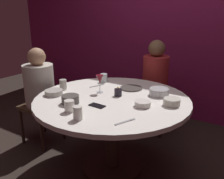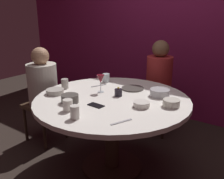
{
  "view_description": "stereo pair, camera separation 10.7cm",
  "coord_description": "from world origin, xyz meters",
  "px_view_note": "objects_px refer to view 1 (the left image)",
  "views": [
    {
      "loc": [
        1.16,
        -1.8,
        1.52
      ],
      "look_at": [
        0.0,
        0.0,
        0.83
      ],
      "focal_mm": 39.42,
      "sensor_mm": 36.0,
      "label": 1
    },
    {
      "loc": [
        1.25,
        -1.74,
        1.52
      ],
      "look_at": [
        0.0,
        0.0,
        0.83
      ],
      "focal_mm": 39.42,
      "sensor_mm": 36.0,
      "label": 2
    }
  ],
  "objects_px": {
    "seated_diner_left": "(39,85)",
    "seated_diner_back": "(155,76)",
    "dining_table": "(112,112)",
    "dinner_plate": "(131,88)",
    "bowl_sauce_side": "(143,104)",
    "cup_by_left_diner": "(78,113)",
    "bowl_serving_large": "(159,92)",
    "bowl_small_white": "(172,102)",
    "cup_center_front": "(104,78)",
    "candle_holder": "(118,92)",
    "cup_near_candle": "(63,84)",
    "wine_glass": "(100,80)",
    "cup_by_right_diner": "(69,106)",
    "bowl_rice_portion": "(70,99)",
    "cell_phone": "(97,106)",
    "bowl_salad_center": "(54,92)"
  },
  "relations": [
    {
      "from": "bowl_rice_portion",
      "to": "cup_by_right_diner",
      "type": "distance_m",
      "value": 0.18
    },
    {
      "from": "bowl_salad_center",
      "to": "wine_glass",
      "type": "bearing_deg",
      "value": 42.35
    },
    {
      "from": "cup_near_candle",
      "to": "dining_table",
      "type": "bearing_deg",
      "value": 5.73
    },
    {
      "from": "cell_phone",
      "to": "cup_by_left_diner",
      "type": "bearing_deg",
      "value": 10.39
    },
    {
      "from": "cup_near_candle",
      "to": "bowl_salad_center",
      "type": "bearing_deg",
      "value": -76.03
    },
    {
      "from": "dining_table",
      "to": "seated_diner_back",
      "type": "xyz_separation_m",
      "value": [
        0.0,
        1.01,
        0.12
      ]
    },
    {
      "from": "candle_holder",
      "to": "bowl_sauce_side",
      "type": "height_order",
      "value": "candle_holder"
    },
    {
      "from": "wine_glass",
      "to": "bowl_sauce_side",
      "type": "distance_m",
      "value": 0.54
    },
    {
      "from": "seated_diner_back",
      "to": "bowl_serving_large",
      "type": "xyz_separation_m",
      "value": [
        0.34,
        -0.71,
        0.05
      ]
    },
    {
      "from": "bowl_serving_large",
      "to": "bowl_small_white",
      "type": "height_order",
      "value": "bowl_serving_large"
    },
    {
      "from": "seated_diner_left",
      "to": "wine_glass",
      "type": "xyz_separation_m",
      "value": [
        0.8,
        0.07,
        0.17
      ]
    },
    {
      "from": "seated_diner_left",
      "to": "candle_holder",
      "type": "distance_m",
      "value": 1.01
    },
    {
      "from": "bowl_sauce_side",
      "to": "cup_near_candle",
      "type": "xyz_separation_m",
      "value": [
        -0.89,
        -0.02,
        0.03
      ]
    },
    {
      "from": "seated_diner_back",
      "to": "bowl_rice_portion",
      "type": "relative_size",
      "value": 7.77
    },
    {
      "from": "bowl_small_white",
      "to": "cup_by_right_diner",
      "type": "xyz_separation_m",
      "value": [
        -0.64,
        -0.57,
        0.02
      ]
    },
    {
      "from": "bowl_rice_portion",
      "to": "cup_near_candle",
      "type": "relative_size",
      "value": 1.48
    },
    {
      "from": "cell_phone",
      "to": "bowl_rice_portion",
      "type": "xyz_separation_m",
      "value": [
        -0.23,
        -0.07,
        0.03
      ]
    },
    {
      "from": "candle_holder",
      "to": "cell_phone",
      "type": "height_order",
      "value": "candle_holder"
    },
    {
      "from": "dining_table",
      "to": "dinner_plate",
      "type": "xyz_separation_m",
      "value": [
        0.02,
        0.34,
        0.15
      ]
    },
    {
      "from": "dining_table",
      "to": "cup_by_left_diner",
      "type": "distance_m",
      "value": 0.57
    },
    {
      "from": "cell_phone",
      "to": "cup_by_left_diner",
      "type": "height_order",
      "value": "cup_by_left_diner"
    },
    {
      "from": "bowl_sauce_side",
      "to": "cup_by_left_diner",
      "type": "distance_m",
      "value": 0.57
    },
    {
      "from": "bowl_salad_center",
      "to": "bowl_small_white",
      "type": "bearing_deg",
      "value": 18.42
    },
    {
      "from": "bowl_sauce_side",
      "to": "cup_near_candle",
      "type": "bearing_deg",
      "value": -178.97
    },
    {
      "from": "dining_table",
      "to": "wine_glass",
      "type": "xyz_separation_m",
      "value": [
        -0.18,
        0.07,
        0.27
      ]
    },
    {
      "from": "candle_holder",
      "to": "wine_glass",
      "type": "relative_size",
      "value": 0.51
    },
    {
      "from": "dining_table",
      "to": "bowl_salad_center",
      "type": "bearing_deg",
      "value": -155.72
    },
    {
      "from": "dining_table",
      "to": "candle_holder",
      "type": "height_order",
      "value": "candle_holder"
    },
    {
      "from": "cup_near_candle",
      "to": "cup_by_right_diner",
      "type": "xyz_separation_m",
      "value": [
        0.45,
        -0.4,
        -0.0
      ]
    },
    {
      "from": "seated_diner_left",
      "to": "seated_diner_back",
      "type": "height_order",
      "value": "seated_diner_back"
    },
    {
      "from": "cup_by_left_diner",
      "to": "bowl_serving_large",
      "type": "bearing_deg",
      "value": 70.54
    },
    {
      "from": "seated_diner_left",
      "to": "cup_by_right_diner",
      "type": "distance_m",
      "value": 0.99
    },
    {
      "from": "seated_diner_back",
      "to": "bowl_salad_center",
      "type": "height_order",
      "value": "seated_diner_back"
    },
    {
      "from": "cup_by_left_diner",
      "to": "cup_center_front",
      "type": "xyz_separation_m",
      "value": [
        -0.41,
        0.93,
        -0.0
      ]
    },
    {
      "from": "bowl_serving_large",
      "to": "bowl_salad_center",
      "type": "height_order",
      "value": "bowl_serving_large"
    },
    {
      "from": "seated_diner_left",
      "to": "bowl_rice_portion",
      "type": "relative_size",
      "value": 7.45
    },
    {
      "from": "wine_glass",
      "to": "bowl_serving_large",
      "type": "bearing_deg",
      "value": 24.14
    },
    {
      "from": "dining_table",
      "to": "bowl_salad_center",
      "type": "height_order",
      "value": "bowl_salad_center"
    },
    {
      "from": "dining_table",
      "to": "cell_phone",
      "type": "bearing_deg",
      "value": -88.46
    },
    {
      "from": "wine_glass",
      "to": "cup_center_front",
      "type": "bearing_deg",
      "value": 118.7
    },
    {
      "from": "bowl_small_white",
      "to": "cup_center_front",
      "type": "distance_m",
      "value": 0.93
    },
    {
      "from": "dinner_plate",
      "to": "cell_phone",
      "type": "relative_size",
      "value": 1.63
    },
    {
      "from": "candle_holder",
      "to": "cup_near_candle",
      "type": "distance_m",
      "value": 0.59
    },
    {
      "from": "cell_phone",
      "to": "bowl_small_white",
      "type": "distance_m",
      "value": 0.63
    },
    {
      "from": "cell_phone",
      "to": "bowl_rice_portion",
      "type": "distance_m",
      "value": 0.25
    },
    {
      "from": "seated_diner_left",
      "to": "cup_by_left_diner",
      "type": "height_order",
      "value": "seated_diner_left"
    },
    {
      "from": "bowl_serving_large",
      "to": "bowl_small_white",
      "type": "xyz_separation_m",
      "value": [
        0.19,
        -0.19,
        -0.0
      ]
    },
    {
      "from": "wine_glass",
      "to": "cup_by_right_diner",
      "type": "bearing_deg",
      "value": -81.83
    },
    {
      "from": "dinner_plate",
      "to": "cup_by_right_diner",
      "type": "height_order",
      "value": "cup_by_right_diner"
    },
    {
      "from": "bowl_small_white",
      "to": "candle_holder",
      "type": "bearing_deg",
      "value": -175.5
    }
  ]
}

